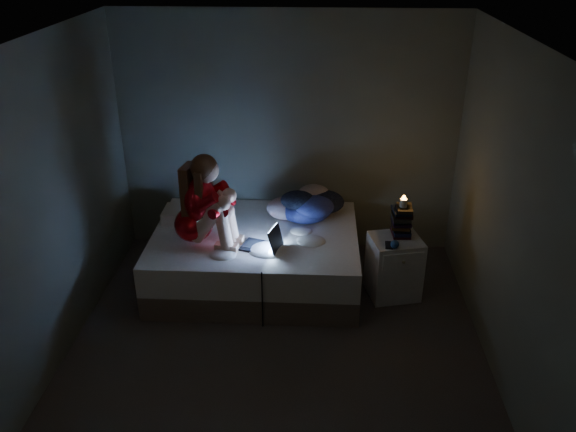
# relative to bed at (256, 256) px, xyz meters

# --- Properties ---
(floor) EXTENTS (3.60, 3.80, 0.02)m
(floor) POSITION_rel_bed_xyz_m (0.28, -1.10, -0.29)
(floor) COLOR #36302D
(floor) RESTS_ON ground
(ceiling) EXTENTS (3.60, 3.80, 0.02)m
(ceiling) POSITION_rel_bed_xyz_m (0.28, -1.10, 2.33)
(ceiling) COLOR silver
(ceiling) RESTS_ON ground
(wall_back) EXTENTS (3.60, 0.02, 2.60)m
(wall_back) POSITION_rel_bed_xyz_m (0.28, 0.81, 1.02)
(wall_back) COLOR #54574E
(wall_back) RESTS_ON ground
(wall_front) EXTENTS (3.60, 0.02, 2.60)m
(wall_front) POSITION_rel_bed_xyz_m (0.28, -3.01, 1.02)
(wall_front) COLOR #54574E
(wall_front) RESTS_ON ground
(wall_left) EXTENTS (0.02, 3.80, 2.60)m
(wall_left) POSITION_rel_bed_xyz_m (-1.53, -1.10, 1.02)
(wall_left) COLOR #54574E
(wall_left) RESTS_ON ground
(wall_right) EXTENTS (0.02, 3.80, 2.60)m
(wall_right) POSITION_rel_bed_xyz_m (2.09, -1.10, 1.02)
(wall_right) COLOR #54574E
(wall_right) RESTS_ON ground
(bed) EXTENTS (2.03, 1.52, 0.56)m
(bed) POSITION_rel_bed_xyz_m (0.00, 0.00, 0.00)
(bed) COLOR silver
(bed) RESTS_ON ground
(pillow) EXTENTS (0.44, 0.32, 0.13)m
(pillow) POSITION_rel_bed_xyz_m (-0.75, 0.23, 0.34)
(pillow) COLOR white
(pillow) RESTS_ON bed
(woman) EXTENTS (0.62, 0.47, 0.92)m
(woman) POSITION_rel_bed_xyz_m (-0.56, -0.22, 0.74)
(woman) COLOR maroon
(woman) RESTS_ON bed
(laptop) EXTENTS (0.42, 0.35, 0.26)m
(laptop) POSITION_rel_bed_xyz_m (0.08, -0.31, 0.41)
(laptop) COLOR black
(laptop) RESTS_ON bed
(clothes_pile) EXTENTS (0.70, 0.63, 0.35)m
(clothes_pile) POSITION_rel_bed_xyz_m (0.49, 0.33, 0.45)
(clothes_pile) COLOR navy
(clothes_pile) RESTS_ON bed
(nightstand) EXTENTS (0.55, 0.51, 0.62)m
(nightstand) POSITION_rel_bed_xyz_m (1.38, -0.18, 0.03)
(nightstand) COLOR silver
(nightstand) RESTS_ON ground
(book_stack) EXTENTS (0.19, 0.25, 0.33)m
(book_stack) POSITION_rel_bed_xyz_m (1.42, -0.10, 0.51)
(book_stack) COLOR black
(book_stack) RESTS_ON nightstand
(candle) EXTENTS (0.07, 0.07, 0.08)m
(candle) POSITION_rel_bed_xyz_m (1.42, -0.10, 0.71)
(candle) COLOR beige
(candle) RESTS_ON book_stack
(phone) EXTENTS (0.11, 0.15, 0.01)m
(phone) POSITION_rel_bed_xyz_m (1.26, -0.29, 0.35)
(phone) COLOR black
(phone) RESTS_ON nightstand
(blue_orb) EXTENTS (0.08, 0.08, 0.08)m
(blue_orb) POSITION_rel_bed_xyz_m (1.30, -0.35, 0.38)
(blue_orb) COLOR navy
(blue_orb) RESTS_ON nightstand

